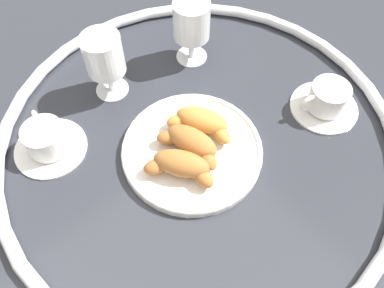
% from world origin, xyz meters
% --- Properties ---
extents(ground_plane, '(2.20, 2.20, 0.00)m').
position_xyz_m(ground_plane, '(0.00, 0.00, 0.00)').
color(ground_plane, '#2D3038').
extents(table_chrome_rim, '(0.77, 0.77, 0.02)m').
position_xyz_m(table_chrome_rim, '(0.00, 0.00, 0.01)').
color(table_chrome_rim, silver).
rests_on(table_chrome_rim, ground_plane).
extents(pastry_plate, '(0.26, 0.26, 0.02)m').
position_xyz_m(pastry_plate, '(-0.02, 0.03, 0.01)').
color(pastry_plate, white).
rests_on(pastry_plate, ground_plane).
extents(croissant_large, '(0.12, 0.10, 0.04)m').
position_xyz_m(croissant_large, '(0.01, -0.01, 0.04)').
color(croissant_large, '#CC893D').
rests_on(croissant_large, pastry_plate).
extents(croissant_small, '(0.13, 0.09, 0.04)m').
position_xyz_m(croissant_small, '(-0.02, 0.03, 0.04)').
color(croissant_small, '#AD6B33').
rests_on(croissant_small, pastry_plate).
extents(croissant_extra, '(0.12, 0.11, 0.04)m').
position_xyz_m(croissant_extra, '(-0.04, 0.08, 0.04)').
color(croissant_extra, '#AD6B33').
rests_on(croissant_extra, pastry_plate).
extents(coffee_cup_near, '(0.14, 0.14, 0.06)m').
position_xyz_m(coffee_cup_near, '(-0.11, -0.24, 0.03)').
color(coffee_cup_near, white).
rests_on(coffee_cup_near, ground_plane).
extents(coffee_cup_far, '(0.14, 0.14, 0.06)m').
position_xyz_m(coffee_cup_far, '(0.17, 0.22, 0.03)').
color(coffee_cup_far, white).
rests_on(coffee_cup_far, ground_plane).
extents(juice_glass_left, '(0.08, 0.08, 0.14)m').
position_xyz_m(juice_glass_left, '(0.21, 0.05, 0.09)').
color(juice_glass_left, white).
rests_on(juice_glass_left, ground_plane).
extents(juice_glass_right, '(0.08, 0.08, 0.14)m').
position_xyz_m(juice_glass_right, '(0.18, -0.14, 0.10)').
color(juice_glass_right, white).
rests_on(juice_glass_right, ground_plane).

